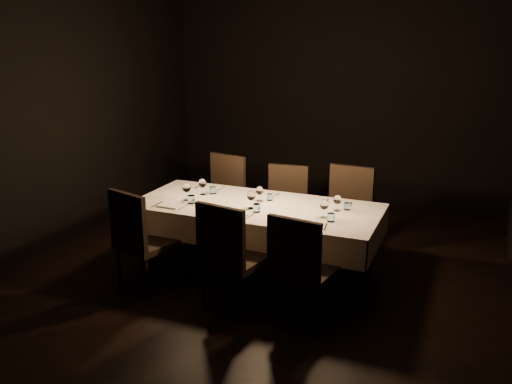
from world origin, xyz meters
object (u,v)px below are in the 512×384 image
at_px(dining_table, 256,212).
at_px(chair_far_left, 222,195).
at_px(chair_far_right, 347,210).
at_px(chair_near_center, 229,253).
at_px(chair_near_left, 140,237).
at_px(chair_near_right, 300,266).
at_px(chair_far_center, 285,204).

distance_m(dining_table, chair_far_left, 1.11).
distance_m(dining_table, chair_far_right, 1.11).
bearing_deg(chair_near_center, chair_near_left, 7.56).
bearing_deg(chair_near_center, chair_far_left, -51.50).
relative_size(dining_table, chair_near_center, 2.42).
bearing_deg(chair_far_left, chair_near_center, -50.11).
bearing_deg(chair_near_left, chair_near_right, -164.77).
distance_m(chair_near_left, chair_far_left, 1.57).
distance_m(chair_near_right, chair_far_center, 1.78).
xyz_separation_m(dining_table, chair_near_left, (-0.90, -0.78, -0.12)).
relative_size(chair_near_left, chair_near_right, 1.02).
relative_size(chair_near_center, chair_near_right, 1.03).
relative_size(dining_table, chair_near_left, 2.44).
relative_size(chair_near_left, chair_far_left, 0.99).
bearing_deg(chair_near_center, chair_far_center, -77.99).
height_order(dining_table, chair_near_center, chair_near_center).
bearing_deg(chair_near_right, chair_far_center, -57.59).
distance_m(chair_near_left, chair_near_right, 1.64).
bearing_deg(dining_table, chair_near_left, -138.91).
distance_m(chair_near_left, chair_far_center, 1.84).
bearing_deg(chair_near_right, chair_near_center, 9.63).
relative_size(chair_near_left, chair_far_center, 1.05).
bearing_deg(chair_far_right, dining_table, -131.29).
bearing_deg(chair_far_left, chair_far_center, 13.67).
bearing_deg(chair_far_center, chair_far_right, -7.31).
bearing_deg(chair_far_center, chair_near_center, -94.02).
distance_m(chair_far_center, chair_far_right, 0.73).
bearing_deg(chair_near_left, chair_near_center, -166.18).
xyz_separation_m(chair_far_left, chair_far_right, (1.55, 0.00, -0.00)).
xyz_separation_m(chair_near_right, chair_far_center, (-0.70, 1.63, -0.01)).
distance_m(chair_near_center, chair_far_right, 1.76).
height_order(chair_far_left, chair_far_center, chair_far_left).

